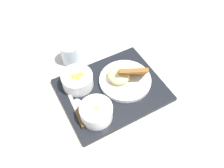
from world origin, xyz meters
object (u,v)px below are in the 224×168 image
object	(u,v)px
glass_water	(70,54)
bowl_soup	(96,112)
bowl_salad	(77,79)
spoon	(81,108)
knife	(79,116)
plate_main	(125,78)

from	to	relation	value
glass_water	bowl_soup	bearing A→B (deg)	-90.94
bowl_salad	spoon	world-z (taller)	bowl_salad
knife	spoon	size ratio (longest dim) A/B	1.29
plate_main	knife	size ratio (longest dim) A/B	1.17
bowl_salad	spoon	bearing A→B (deg)	-104.29
knife	spoon	xyz separation A→B (m)	(0.02, 0.03, -0.00)
plate_main	glass_water	world-z (taller)	plate_main
glass_water	bowl_salad	bearing A→B (deg)	-97.24
bowl_soup	glass_water	size ratio (longest dim) A/B	1.28
bowl_soup	glass_water	xyz separation A→B (m)	(0.01, 0.31, -0.01)
knife	glass_water	size ratio (longest dim) A/B	1.92
plate_main	glass_water	xyz separation A→B (m)	(-0.15, 0.21, 0.00)
bowl_salad	bowl_soup	xyz separation A→B (m)	(0.01, -0.16, -0.00)
bowl_salad	spoon	size ratio (longest dim) A/B	0.89
knife	spoon	bearing A→B (deg)	-30.52
bowl_soup	plate_main	distance (m)	0.19
knife	glass_water	xyz separation A→B (m)	(0.06, 0.29, 0.02)
spoon	glass_water	world-z (taller)	glass_water
spoon	plate_main	bearing A→B (deg)	-80.67
bowl_salad	knife	distance (m)	0.15
bowl_salad	bowl_soup	bearing A→B (deg)	-85.03
glass_water	knife	bearing A→B (deg)	-102.27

